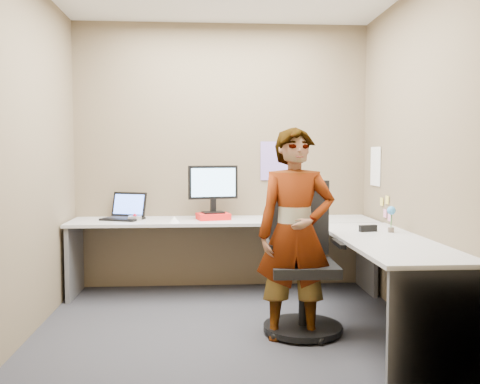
{
  "coord_description": "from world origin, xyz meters",
  "views": [
    {
      "loc": [
        -0.19,
        -4.23,
        1.36
      ],
      "look_at": [
        0.12,
        0.25,
        1.05
      ],
      "focal_mm": 40.0,
      "sensor_mm": 36.0,
      "label": 1
    }
  ],
  "objects": [
    {
      "name": "laptop",
      "position": [
        -0.96,
        1.06,
        0.8
      ],
      "size": [
        0.45,
        0.41,
        0.26
      ],
      "rotation": [
        0.0,
        0.0,
        -0.37
      ],
      "color": "black",
      "rests_on": "desk"
    },
    {
      "name": "origami",
      "position": [
        -0.46,
        0.75,
        0.76
      ],
      "size": [
        0.1,
        0.1,
        0.06
      ],
      "primitive_type": "cone",
      "color": "white",
      "rests_on": "desk"
    },
    {
      "name": "trackball_mouse",
      "position": [
        -0.85,
        0.94,
        0.76
      ],
      "size": [
        0.12,
        0.08,
        0.07
      ],
      "color": "#B7B7BC",
      "rests_on": "desk"
    },
    {
      "name": "ground",
      "position": [
        0.0,
        0.0,
        0.0
      ],
      "size": [
        3.0,
        3.0,
        0.0
      ],
      "primitive_type": "plane",
      "color": "#232328",
      "rests_on": "ground"
    },
    {
      "name": "office_chair",
      "position": [
        0.56,
        -0.2,
        0.47
      ],
      "size": [
        0.6,
        0.6,
        1.14
      ],
      "rotation": [
        0.0,
        0.0,
        -0.03
      ],
      "color": "black",
      "rests_on": "ground"
    },
    {
      "name": "desk",
      "position": [
        0.44,
        0.39,
        0.59
      ],
      "size": [
        2.98,
        2.58,
        0.73
      ],
      "color": "#B4B4B4",
      "rests_on": "ground"
    },
    {
      "name": "wall_right",
      "position": [
        1.5,
        0.0,
        1.35
      ],
      "size": [
        0.0,
        2.7,
        2.7
      ],
      "primitive_type": "plane",
      "rotation": [
        1.57,
        0.0,
        -1.57
      ],
      "color": "brown",
      "rests_on": "ground"
    },
    {
      "name": "calendar_white",
      "position": [
        1.49,
        0.9,
        1.25
      ],
      "size": [
        0.01,
        0.28,
        0.38
      ],
      "primitive_type": "cube",
      "color": "white",
      "rests_on": "wall_right"
    },
    {
      "name": "wall_left",
      "position": [
        -1.5,
        0.0,
        1.35
      ],
      "size": [
        0.0,
        2.7,
        2.7
      ],
      "primitive_type": "plane",
      "rotation": [
        1.57,
        0.0,
        1.57
      ],
      "color": "brown",
      "rests_on": "ground"
    },
    {
      "name": "paper_ream",
      "position": [
        -0.1,
        0.98,
        0.76
      ],
      "size": [
        0.35,
        0.29,
        0.06
      ],
      "primitive_type": "cube",
      "rotation": [
        0.0,
        0.0,
        0.23
      ],
      "color": "red",
      "rests_on": "desk"
    },
    {
      "name": "calendar_purple",
      "position": [
        0.55,
        1.29,
        1.3
      ],
      "size": [
        0.3,
        0.01,
        0.4
      ],
      "primitive_type": "cube",
      "color": "#846BB7",
      "rests_on": "wall_back"
    },
    {
      "name": "stapler",
      "position": [
        1.16,
        0.06,
        0.76
      ],
      "size": [
        0.15,
        0.07,
        0.05
      ],
      "primitive_type": "cube",
      "rotation": [
        0.0,
        0.0,
        0.2
      ],
      "color": "black",
      "rests_on": "desk"
    },
    {
      "name": "sticky_note_d",
      "position": [
        1.49,
        0.7,
        0.92
      ],
      "size": [
        0.01,
        0.07,
        0.07
      ],
      "primitive_type": "cube",
      "color": "#F2E059",
      "rests_on": "wall_right"
    },
    {
      "name": "sticky_note_b",
      "position": [
        1.49,
        0.6,
        0.82
      ],
      "size": [
        0.01,
        0.07,
        0.07
      ],
      "primitive_type": "cube",
      "color": "pink",
      "rests_on": "wall_right"
    },
    {
      "name": "monitor",
      "position": [
        -0.1,
        1.0,
        1.07
      ],
      "size": [
        0.49,
        0.19,
        0.47
      ],
      "rotation": [
        0.0,
        0.0,
        0.23
      ],
      "color": "black",
      "rests_on": "paper_ream"
    },
    {
      "name": "wall_back",
      "position": [
        0.0,
        1.3,
        1.35
      ],
      "size": [
        3.0,
        0.0,
        3.0
      ],
      "primitive_type": "plane",
      "rotation": [
        1.57,
        0.0,
        0.0
      ],
      "color": "brown",
      "rests_on": "ground"
    },
    {
      "name": "flower",
      "position": [
        1.34,
        0.01,
        0.87
      ],
      "size": [
        0.07,
        0.07,
        0.22
      ],
      "color": "brown",
      "rests_on": "desk"
    },
    {
      "name": "sticky_note_c",
      "position": [
        1.49,
        0.48,
        0.8
      ],
      "size": [
        0.01,
        0.07,
        0.07
      ],
      "primitive_type": "cube",
      "color": "pink",
      "rests_on": "wall_right"
    },
    {
      "name": "sticky_note_a",
      "position": [
        1.49,
        0.55,
        0.95
      ],
      "size": [
        0.01,
        0.07,
        0.07
      ],
      "primitive_type": "cube",
      "color": "#F2E059",
      "rests_on": "wall_right"
    },
    {
      "name": "person",
      "position": [
        0.48,
        -0.37,
        0.78
      ],
      "size": [
        0.59,
        0.4,
        1.56
      ],
      "primitive_type": "imported",
      "rotation": [
        0.0,
        0.0,
        -0.05
      ],
      "color": "#999399",
      "rests_on": "ground"
    }
  ]
}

